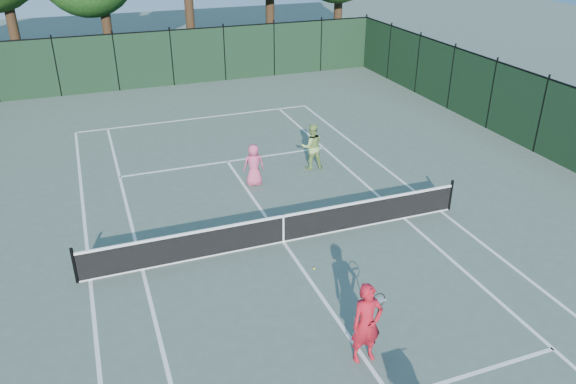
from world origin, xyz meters
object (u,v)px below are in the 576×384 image
object	(u,v)px
coach	(367,323)
player_green	(312,146)
player_pink	(254,165)
loose_ball_midcourt	(314,268)

from	to	relation	value
coach	player_green	world-z (taller)	coach
player_pink	player_green	world-z (taller)	player_green
player_pink	player_green	bearing A→B (deg)	-159.25
loose_ball_midcourt	coach	bearing A→B (deg)	-94.70
player_green	loose_ball_midcourt	world-z (taller)	player_green
coach	player_green	bearing A→B (deg)	75.73
coach	player_pink	size ratio (longest dim) A/B	1.25
coach	loose_ball_midcourt	bearing A→B (deg)	87.14
coach	loose_ball_midcourt	distance (m)	3.65
player_pink	player_green	size ratio (longest dim) A/B	0.87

